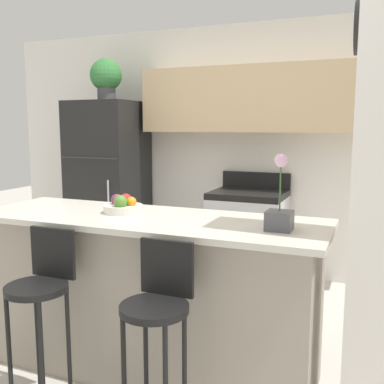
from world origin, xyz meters
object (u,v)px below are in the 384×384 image
at_px(potted_plant_on_fridge, 106,77).
at_px(orchid_vase, 280,211).
at_px(bar_stool_right, 158,312).
at_px(fruit_bowl, 123,206).
at_px(refrigerator, 109,186).
at_px(stove_range, 248,237).
at_px(bar_stool_left, 42,292).

bearing_deg(potted_plant_on_fridge, orchid_vase, -39.06).
xyz_separation_m(bar_stool_right, potted_plant_on_fridge, (-1.74, 2.28, 1.39)).
height_order(bar_stool_right, fruit_bowl, fruit_bowl).
xyz_separation_m(refrigerator, potted_plant_on_fridge, (-0.00, 0.00, 1.14)).
height_order(bar_stool_right, potted_plant_on_fridge, potted_plant_on_fridge).
height_order(potted_plant_on_fridge, fruit_bowl, potted_plant_on_fridge).
distance_m(bar_stool_right, fruit_bowl, 0.89).
xyz_separation_m(stove_range, bar_stool_right, (0.19, -2.34, 0.19)).
bearing_deg(orchid_vase, stove_range, 109.87).
distance_m(bar_stool_right, orchid_vase, 0.81).
relative_size(stove_range, bar_stool_left, 1.09).
distance_m(potted_plant_on_fridge, orchid_vase, 3.00).
bearing_deg(bar_stool_left, fruit_bowl, 74.88).
distance_m(bar_stool_left, potted_plant_on_fridge, 2.86).
bearing_deg(refrigerator, potted_plant_on_fridge, 116.70).
distance_m(orchid_vase, fruit_bowl, 1.02).
bearing_deg(fruit_bowl, bar_stool_left, -105.12).
height_order(refrigerator, potted_plant_on_fridge, potted_plant_on_fridge).
distance_m(bar_stool_left, fruit_bowl, 0.72).
bearing_deg(refrigerator, bar_stool_left, -65.55).
bearing_deg(bar_stool_right, orchid_vase, 45.70).
bearing_deg(fruit_bowl, stove_range, 78.83).
distance_m(bar_stool_left, orchid_vase, 1.35).
relative_size(refrigerator, fruit_bowl, 7.24).
bearing_deg(bar_stool_right, refrigerator, 127.29).
relative_size(refrigerator, potted_plant_on_fridge, 4.08).
bearing_deg(orchid_vase, bar_stool_right, -134.30).
xyz_separation_m(bar_stool_left, potted_plant_on_fridge, (-1.04, 2.28, 1.39)).
bearing_deg(bar_stool_right, fruit_bowl, 132.40).
relative_size(bar_stool_right, fruit_bowl, 3.96).
distance_m(refrigerator, potted_plant_on_fridge, 1.14).
relative_size(bar_stool_left, potted_plant_on_fridge, 2.23).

